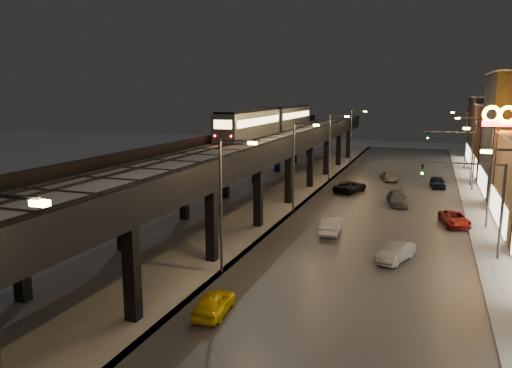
% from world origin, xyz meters
% --- Properties ---
extents(road_surface, '(17.00, 120.00, 0.06)m').
position_xyz_m(road_surface, '(7.50, 35.00, 0.03)').
color(road_surface, '#46474D').
rests_on(road_surface, ground).
extents(sidewalk_right, '(4.00, 120.00, 0.14)m').
position_xyz_m(sidewalk_right, '(17.50, 35.00, 0.07)').
color(sidewalk_right, '#9FA1A8').
rests_on(sidewalk_right, ground).
extents(under_viaduct_pavement, '(11.00, 120.00, 0.06)m').
position_xyz_m(under_viaduct_pavement, '(-6.00, 35.00, 0.03)').
color(under_viaduct_pavement, '#9FA1A8').
rests_on(under_viaduct_pavement, ground).
extents(elevated_viaduct, '(9.00, 100.00, 6.30)m').
position_xyz_m(elevated_viaduct, '(-6.00, 31.84, 5.62)').
color(elevated_viaduct, black).
rests_on(elevated_viaduct, ground).
extents(viaduct_trackbed, '(8.40, 100.00, 0.32)m').
position_xyz_m(viaduct_trackbed, '(-6.01, 31.97, 6.39)').
color(viaduct_trackbed, '#B2B7C1').
rests_on(viaduct_trackbed, elevated_viaduct).
extents(viaduct_parapet_streetside, '(0.30, 100.00, 1.10)m').
position_xyz_m(viaduct_parapet_streetside, '(-1.65, 32.00, 6.85)').
color(viaduct_parapet_streetside, black).
rests_on(viaduct_parapet_streetside, elevated_viaduct).
extents(viaduct_parapet_far, '(0.30, 100.00, 1.10)m').
position_xyz_m(viaduct_parapet_far, '(-10.35, 32.00, 6.85)').
color(viaduct_parapet_far, black).
rests_on(viaduct_parapet_far, elevated_viaduct).
extents(building_f, '(12.20, 16.20, 11.16)m').
position_xyz_m(building_f, '(23.99, 76.00, 5.58)').
color(building_f, black).
rests_on(building_f, ground).
extents(streetlight_left_1, '(2.57, 0.28, 9.00)m').
position_xyz_m(streetlight_left_1, '(-0.43, 13.00, 5.24)').
color(streetlight_left_1, '#38383A').
rests_on(streetlight_left_1, ground).
extents(streetlight_left_2, '(2.57, 0.28, 9.00)m').
position_xyz_m(streetlight_left_2, '(-0.43, 31.00, 5.24)').
color(streetlight_left_2, '#38383A').
rests_on(streetlight_left_2, ground).
extents(streetlight_right_2, '(2.56, 0.28, 9.00)m').
position_xyz_m(streetlight_right_2, '(16.73, 31.00, 5.24)').
color(streetlight_right_2, '#38383A').
rests_on(streetlight_right_2, ground).
extents(streetlight_left_3, '(2.57, 0.28, 9.00)m').
position_xyz_m(streetlight_left_3, '(-0.43, 49.00, 5.24)').
color(streetlight_left_3, '#38383A').
rests_on(streetlight_left_3, ground).
extents(streetlight_right_3, '(2.56, 0.28, 9.00)m').
position_xyz_m(streetlight_right_3, '(16.73, 49.00, 5.24)').
color(streetlight_right_3, '#38383A').
rests_on(streetlight_right_3, ground).
extents(streetlight_left_4, '(2.57, 0.28, 9.00)m').
position_xyz_m(streetlight_left_4, '(-0.43, 67.00, 5.24)').
color(streetlight_left_4, '#38383A').
rests_on(streetlight_left_4, ground).
extents(streetlight_right_4, '(2.56, 0.28, 9.00)m').
position_xyz_m(streetlight_right_4, '(16.73, 67.00, 5.24)').
color(streetlight_right_4, '#38383A').
rests_on(streetlight_right_4, ground).
extents(traffic_light_rig_a, '(6.10, 0.34, 7.00)m').
position_xyz_m(traffic_light_rig_a, '(15.84, 22.00, 4.50)').
color(traffic_light_rig_a, '#38383A').
rests_on(traffic_light_rig_a, ground).
extents(traffic_light_rig_b, '(6.10, 0.34, 7.00)m').
position_xyz_m(traffic_light_rig_b, '(15.84, 52.00, 4.50)').
color(traffic_light_rig_b, '#38383A').
rests_on(traffic_light_rig_b, ground).
extents(subway_train, '(2.72, 33.17, 3.25)m').
position_xyz_m(subway_train, '(-8.50, 48.14, 8.23)').
color(subway_train, gray).
rests_on(subway_train, viaduct_trackbed).
extents(car_taxi, '(1.79, 3.86, 1.28)m').
position_xyz_m(car_taxi, '(1.45, 7.02, 0.64)').
color(car_taxi, yellow).
rests_on(car_taxi, ground).
extents(car_near_white, '(1.80, 4.36, 1.40)m').
position_xyz_m(car_near_white, '(4.34, 24.67, 0.70)').
color(car_near_white, white).
rests_on(car_near_white, ground).
extents(car_mid_silver, '(3.85, 5.48, 1.39)m').
position_xyz_m(car_mid_silver, '(3.11, 43.04, 0.69)').
color(car_mid_silver, black).
rests_on(car_mid_silver, ground).
extents(car_mid_dark, '(2.96, 4.71, 1.27)m').
position_xyz_m(car_mid_dark, '(6.79, 52.72, 0.64)').
color(car_mid_dark, gray).
rests_on(car_mid_dark, ground).
extents(car_onc_silver, '(2.70, 4.35, 1.35)m').
position_xyz_m(car_onc_silver, '(10.05, 19.14, 0.68)').
color(car_onc_silver, gray).
rests_on(car_onc_silver, ground).
extents(car_onc_dark, '(2.99, 4.85, 1.25)m').
position_xyz_m(car_onc_dark, '(14.38, 30.84, 0.63)').
color(car_onc_dark, maroon).
rests_on(car_onc_dark, ground).
extents(car_onc_white, '(2.85, 5.07, 1.39)m').
position_xyz_m(car_onc_white, '(8.96, 37.85, 0.69)').
color(car_onc_white, '#53555C').
rests_on(car_onc_white, ground).
extents(car_onc_red, '(2.13, 4.27, 1.40)m').
position_xyz_m(car_onc_red, '(13.03, 49.62, 0.70)').
color(car_onc_red, black).
rests_on(car_onc_red, ground).
extents(sign_mcdonalds, '(3.17, 0.67, 10.65)m').
position_xyz_m(sign_mcdonalds, '(18.00, 37.01, 8.75)').
color(sign_mcdonalds, '#38383A').
rests_on(sign_mcdonalds, ground).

